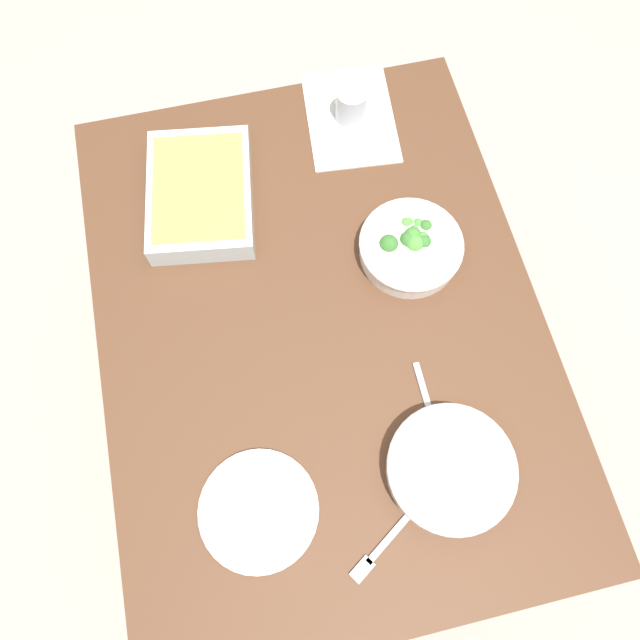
# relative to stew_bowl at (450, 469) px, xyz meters

# --- Properties ---
(ground_plane) EXTENTS (6.00, 6.00, 0.00)m
(ground_plane) POSITION_rel_stew_bowl_xyz_m (-0.35, -0.16, -0.77)
(ground_plane) COLOR #B2A899
(dining_table) EXTENTS (1.20, 0.90, 0.74)m
(dining_table) POSITION_rel_stew_bowl_xyz_m (-0.35, -0.16, -0.12)
(dining_table) COLOR brown
(dining_table) RESTS_ON ground_plane
(placemat) EXTENTS (0.30, 0.23, 0.00)m
(placemat) POSITION_rel_stew_bowl_xyz_m (-0.82, 0.02, -0.03)
(placemat) COLOR silver
(placemat) RESTS_ON dining_table
(stew_bowl) EXTENTS (0.24, 0.24, 0.06)m
(stew_bowl) POSITION_rel_stew_bowl_xyz_m (0.00, 0.00, 0.00)
(stew_bowl) COLOR white
(stew_bowl) RESTS_ON dining_table
(broccoli_bowl) EXTENTS (0.22, 0.22, 0.07)m
(broccoli_bowl) POSITION_rel_stew_bowl_xyz_m (-0.45, 0.05, -0.00)
(broccoli_bowl) COLOR white
(broccoli_bowl) RESTS_ON dining_table
(baking_dish) EXTENTS (0.33, 0.26, 0.06)m
(baking_dish) POSITION_rel_stew_bowl_xyz_m (-0.67, -0.35, 0.00)
(baking_dish) COLOR silver
(baking_dish) RESTS_ON dining_table
(drink_cup) EXTENTS (0.07, 0.07, 0.08)m
(drink_cup) POSITION_rel_stew_bowl_xyz_m (-0.82, 0.02, 0.01)
(drink_cup) COLOR #B2BCC6
(drink_cup) RESTS_ON dining_table
(side_plate) EXTENTS (0.22, 0.22, 0.01)m
(side_plate) POSITION_rel_stew_bowl_xyz_m (-0.01, -0.36, -0.03)
(side_plate) COLOR white
(side_plate) RESTS_ON dining_table
(spoon_by_stew) EXTENTS (0.18, 0.03, 0.01)m
(spoon_by_stew) POSITION_rel_stew_bowl_xyz_m (-0.10, 0.00, -0.03)
(spoon_by_stew) COLOR silver
(spoon_by_stew) RESTS_ON dining_table
(fork_on_table) EXTENTS (0.11, 0.16, 0.01)m
(fork_on_table) POSITION_rel_stew_bowl_xyz_m (0.10, -0.15, -0.03)
(fork_on_table) COLOR silver
(fork_on_table) RESTS_ON dining_table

